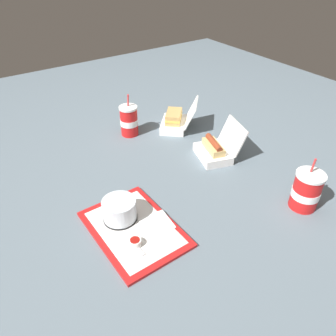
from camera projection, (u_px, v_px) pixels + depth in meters
ground_plane at (162, 175)px, 1.39m from camera, size 3.20×3.20×0.00m
food_tray at (134, 229)px, 1.13m from camera, size 0.37×0.27×0.01m
cake_container at (120, 210)px, 1.14m from camera, size 0.12×0.12×0.08m
ketchup_cup at (135, 242)px, 1.05m from camera, size 0.04×0.04×0.02m
napkin_stack at (157, 223)px, 1.14m from camera, size 0.11×0.11×0.00m
plastic_fork at (134, 245)px, 1.06m from camera, size 0.11×0.02×0.00m
clamshell_hotdog_back at (215, 150)px, 1.48m from camera, size 0.22×0.22×0.16m
clamshell_sandwich_corner at (176, 121)px, 1.70m from camera, size 0.25×0.25×0.15m
soda_cup_front at (306, 191)px, 1.19m from camera, size 0.11×0.11×0.21m
soda_cup_right at (129, 121)px, 1.63m from camera, size 0.09×0.09×0.21m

